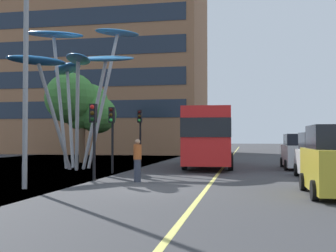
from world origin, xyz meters
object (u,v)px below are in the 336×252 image
object	(u,v)px
car_parked_far	(300,152)
street_lamp	(34,37)
leaf_sculpture	(74,62)
car_parked_mid	(322,157)
red_bus	(209,134)
traffic_light_kerb_far	(112,125)
traffic_light_island_mid	(140,126)
pedestrian	(137,160)
traffic_light_kerb_near	(94,125)

from	to	relation	value
car_parked_far	street_lamp	size ratio (longest dim) A/B	0.51
street_lamp	leaf_sculpture	bearing A→B (deg)	105.06
leaf_sculpture	car_parked_mid	world-z (taller)	leaf_sculpture
red_bus	traffic_light_kerb_far	bearing A→B (deg)	-128.49
leaf_sculpture	car_parked_far	size ratio (longest dim) A/B	1.95
street_lamp	red_bus	bearing A→B (deg)	67.30
traffic_light_kerb_far	car_parked_far	bearing A→B (deg)	27.03
traffic_light_kerb_far	traffic_light_island_mid	distance (m)	5.13
red_bus	car_parked_mid	world-z (taller)	red_bus
traffic_light_kerb_far	pedestrian	xyz separation A→B (m)	(2.34, -3.70, -1.57)
traffic_light_kerb_near	traffic_light_kerb_far	world-z (taller)	traffic_light_kerb_far
traffic_light_island_mid	car_parked_far	bearing A→B (deg)	-0.46
car_parked_mid	car_parked_far	distance (m)	6.11
leaf_sculpture	pedestrian	xyz separation A→B (m)	(5.59, -6.43, -5.45)
car_parked_mid	pedestrian	size ratio (longest dim) A/B	2.39
red_bus	pedestrian	world-z (taller)	red_bus
traffic_light_kerb_near	car_parked_mid	world-z (taller)	traffic_light_kerb_near
traffic_light_kerb_near	car_parked_far	world-z (taller)	traffic_light_kerb_near
car_parked_far	traffic_light_island_mid	bearing A→B (deg)	179.54
red_bus	traffic_light_island_mid	distance (m)	4.40
red_bus	leaf_sculpture	size ratio (longest dim) A/B	1.16
car_parked_far	car_parked_mid	bearing A→B (deg)	-88.56
traffic_light_kerb_far	street_lamp	distance (m)	7.40
traffic_light_kerb_far	traffic_light_island_mid	xyz separation A→B (m)	(0.15, 5.12, 0.14)
car_parked_mid	street_lamp	bearing A→B (deg)	-152.12
street_lamp	traffic_light_kerb_near	bearing A→B (deg)	70.79
red_bus	car_parked_far	xyz separation A→B (m)	(5.41, -0.60, -1.06)
leaf_sculpture	traffic_light_island_mid	bearing A→B (deg)	35.18
leaf_sculpture	car_parked_far	xyz separation A→B (m)	(13.14, 2.32, -5.37)
red_bus	traffic_light_kerb_near	xyz separation A→B (m)	(-4.10, -9.27, 0.34)
pedestrian	red_bus	bearing A→B (deg)	77.07
traffic_light_island_mid	car_parked_mid	bearing A→B (deg)	-32.04
red_bus	traffic_light_kerb_far	size ratio (longest dim) A/B	2.96
leaf_sculpture	traffic_light_island_mid	world-z (taller)	leaf_sculpture
traffic_light_kerb_near	traffic_light_kerb_far	xyz separation A→B (m)	(-0.39, 3.63, 0.09)
traffic_light_island_mid	leaf_sculpture	bearing A→B (deg)	-144.82
traffic_light_kerb_far	street_lamp	size ratio (longest dim) A/B	0.39
pedestrian	traffic_light_kerb_far	bearing A→B (deg)	122.32
leaf_sculpture	red_bus	bearing A→B (deg)	20.66
traffic_light_island_mid	street_lamp	world-z (taller)	street_lamp
red_bus	leaf_sculpture	xyz separation A→B (m)	(-7.73, -2.92, 4.31)
traffic_light_island_mid	car_parked_far	world-z (taller)	traffic_light_island_mid
car_parked_far	street_lamp	distance (m)	16.47
leaf_sculpture	traffic_light_kerb_far	bearing A→B (deg)	-39.99
leaf_sculpture	traffic_light_island_mid	xyz separation A→B (m)	(3.40, 2.40, -3.74)
traffic_light_kerb_near	pedestrian	distance (m)	2.45
traffic_light_kerb_far	car_parked_far	xyz separation A→B (m)	(9.89, 5.05, -1.49)
traffic_light_island_mid	pedestrian	distance (m)	9.25
car_parked_far	traffic_light_kerb_far	bearing A→B (deg)	-152.97
red_bus	car_parked_mid	bearing A→B (deg)	-50.35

